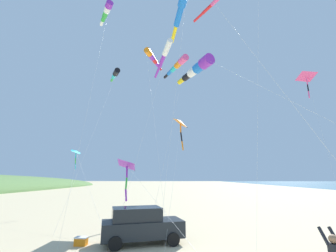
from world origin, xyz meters
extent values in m
cube|color=black|center=(2.89, -3.92, 0.75)|extent=(4.67, 3.19, 0.84)
cube|color=black|center=(3.22, -3.80, 1.51)|extent=(2.98, 2.40, 0.68)
cylinder|color=black|center=(1.83, -5.28, 0.33)|extent=(0.70, 0.43, 0.66)
cylinder|color=black|center=(1.21, -3.54, 0.33)|extent=(0.70, 0.43, 0.66)
cylinder|color=black|center=(4.58, -4.30, 0.33)|extent=(0.70, 0.43, 0.66)
cylinder|color=black|center=(3.96, -2.55, 0.33)|extent=(0.70, 0.43, 0.66)
cube|color=orange|center=(6.00, -3.32, 0.18)|extent=(0.60, 0.40, 0.36)
cube|color=white|center=(6.00, -3.32, 0.39)|extent=(0.62, 0.42, 0.06)
sphere|color=#A37551|center=(-3.86, 1.33, 1.61)|extent=(0.25, 0.25, 0.25)
cylinder|color=#232328|center=(-3.67, 1.18, 1.65)|extent=(0.15, 0.42, 0.51)
cylinder|color=#232328|center=(-4.00, 1.14, 1.65)|extent=(0.15, 0.42, 0.51)
cylinder|color=purple|center=(7.70, -9.20, 20.07)|extent=(0.99, 1.00, 0.80)
cylinder|color=white|center=(8.05, -9.67, 19.94)|extent=(0.90, 0.93, 0.71)
cylinder|color=green|center=(8.40, -10.14, 19.82)|extent=(0.81, 0.85, 0.61)
cylinder|color=green|center=(8.76, -10.61, 19.69)|extent=(0.73, 0.78, 0.52)
cylinder|color=white|center=(9.11, -11.09, 19.56)|extent=(0.64, 0.71, 0.43)
cylinder|color=white|center=(7.20, -5.83, 9.98)|extent=(0.66, 6.28, 19.96)
cylinder|color=white|center=(2.05, -10.52, 15.93)|extent=(1.26, 2.08, 0.93)
cylinder|color=purple|center=(2.74, -12.29, 15.54)|extent=(1.11, 2.00, 0.78)
cylinder|color=purple|center=(3.44, -14.07, 15.16)|extent=(0.95, 1.91, 0.63)
cylinder|color=white|center=(2.98, -6.29, 7.99)|extent=(2.58, 6.70, 15.97)
cylinder|color=orange|center=(5.02, -16.79, 19.41)|extent=(1.03, 1.24, 0.82)
cylinder|color=purple|center=(4.75, -17.80, 19.38)|extent=(0.92, 1.21, 0.71)
cylinder|color=red|center=(4.49, -18.82, 19.35)|extent=(0.82, 1.18, 0.60)
cylinder|color=purple|center=(4.23, -19.83, 19.31)|extent=(0.71, 1.15, 0.49)
cylinder|color=red|center=(3.96, -20.85, 19.28)|extent=(0.61, 1.12, 0.39)
cylinder|color=white|center=(3.31, -9.94, 9.62)|extent=(3.70, 12.68, 19.24)
cylinder|color=#EF4C93|center=(-2.15, -5.93, 16.93)|extent=(0.91, 1.02, 0.37)
cylinder|color=red|center=(-1.49, -6.74, 16.85)|extent=(0.87, 0.99, 0.32)
cylinder|color=red|center=(-0.82, -7.56, 16.78)|extent=(0.83, 0.95, 0.27)
cylinder|color=white|center=(-3.25, -1.79, 8.54)|extent=(2.46, 2.57, 17.08)
pyramid|color=#EF4C93|center=(-11.18, -11.48, 12.86)|extent=(1.61, 1.75, 0.75)
cylinder|color=black|center=(-11.14, -11.45, 12.78)|extent=(0.89, 0.66, 0.86)
cylinder|color=#EF4C93|center=(-11.15, -11.48, 12.37)|extent=(0.17, 0.21, 0.69)
cylinder|color=black|center=(-11.15, -11.49, 11.69)|extent=(0.18, 0.19, 0.69)
cylinder|color=#EF4C93|center=(-11.12, -11.44, 11.00)|extent=(0.19, 0.20, 0.69)
cylinder|color=white|center=(-7.86, -5.07, 6.37)|extent=(6.56, 12.75, 12.73)
cylinder|color=#EF4C93|center=(0.47, -16.90, 18.22)|extent=(1.44, 1.67, 0.94)
cylinder|color=orange|center=(1.10, -18.13, 18.28)|extent=(1.33, 1.61, 0.82)
cylinder|color=#1EB7C6|center=(1.74, -19.36, 18.33)|extent=(1.22, 1.55, 0.69)
cylinder|color=blue|center=(2.38, -20.58, 18.39)|extent=(1.11, 1.48, 0.57)
cylinder|color=black|center=(3.02, -21.81, 18.45)|extent=(1.00, 1.42, 0.45)
cylinder|color=white|center=(1.37, -9.90, 8.99)|extent=(2.45, 12.79, 17.97)
cylinder|color=purple|center=(-0.87, -3.45, 10.32)|extent=(1.00, 1.01, 0.73)
cylinder|color=blue|center=(-0.49, -4.08, 10.31)|extent=(0.92, 0.96, 0.63)
cylinder|color=white|center=(-0.11, -4.70, 10.30)|extent=(0.83, 0.91, 0.53)
cylinder|color=black|center=(0.28, -5.33, 10.29)|extent=(0.75, 0.85, 0.43)
cylinder|color=yellow|center=(0.66, -5.96, 10.28)|extent=(0.66, 0.80, 0.33)
pyramid|color=orange|center=(0.79, -10.70, 8.38)|extent=(1.31, 1.91, 0.84)
cylinder|color=black|center=(0.85, -10.71, 8.29)|extent=(1.31, 0.21, 0.94)
cylinder|color=orange|center=(0.85, -10.66, 7.81)|extent=(0.16, 0.22, 0.81)
cylinder|color=black|center=(0.79, -10.66, 7.01)|extent=(0.26, 0.24, 0.82)
cylinder|color=orange|center=(0.70, -10.68, 6.21)|extent=(0.25, 0.17, 0.81)
cylinder|color=white|center=(1.21, -6.67, 4.12)|extent=(0.73, 8.09, 8.23)
cylinder|color=black|center=(9.54, -18.14, 17.40)|extent=(1.39, 1.74, 0.86)
cylinder|color=#1EB7C6|center=(10.26, -19.48, 17.54)|extent=(1.21, 1.63, 0.66)
cylinder|color=green|center=(10.97, -20.81, 17.67)|extent=(1.02, 1.52, 0.46)
cylinder|color=white|center=(8.95, -11.45, 8.58)|extent=(0.47, 12.06, 17.16)
pyramid|color=#1EB7C6|center=(12.25, -14.48, 6.27)|extent=(0.97, 1.40, 0.54)
cylinder|color=black|center=(12.29, -14.48, 6.20)|extent=(1.06, 0.13, 0.58)
cylinder|color=#1EB7C6|center=(12.30, -14.49, 5.84)|extent=(0.12, 0.14, 0.60)
cylinder|color=green|center=(12.29, -14.54, 5.24)|extent=(0.12, 0.17, 0.60)
cylinder|color=#1EB7C6|center=(12.25, -14.54, 4.65)|extent=(0.20, 0.19, 0.61)
cylinder|color=white|center=(8.42, -8.99, 3.08)|extent=(7.74, 10.98, 6.15)
cylinder|color=white|center=(-2.02, 2.55, 6.50)|extent=(4.05, 5.05, 12.99)
pyramid|color=purple|center=(4.91, -8.09, 4.49)|extent=(2.13, 2.20, 0.81)
cylinder|color=black|center=(4.95, -8.05, 4.40)|extent=(1.14, 0.99, 0.87)
cylinder|color=purple|center=(4.93, -8.03, 3.88)|extent=(0.23, 0.23, 0.86)
cylinder|color=green|center=(4.94, -8.03, 3.03)|extent=(0.24, 0.22, 0.86)
cylinder|color=purple|center=(4.93, -8.04, 2.18)|extent=(0.25, 0.19, 0.87)
cylinder|color=white|center=(1.98, -2.87, 2.17)|extent=(5.96, 10.37, 4.33)
cylinder|color=blue|center=(0.89, -11.34, 20.13)|extent=(1.26, 2.45, 1.21)
cylinder|color=yellow|center=(1.50, -13.46, 19.52)|extent=(1.01, 2.32, 0.98)
cylinder|color=white|center=(0.99, -6.05, 10.42)|extent=(2.04, 4.26, 20.83)
camera|label=1|loc=(0.58, 8.97, 3.38)|focal=23.87mm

